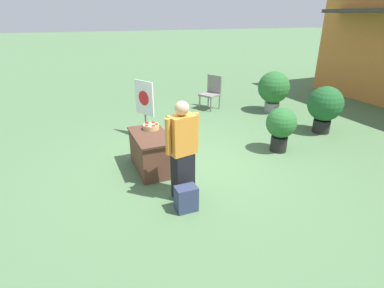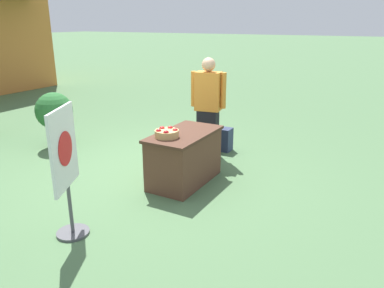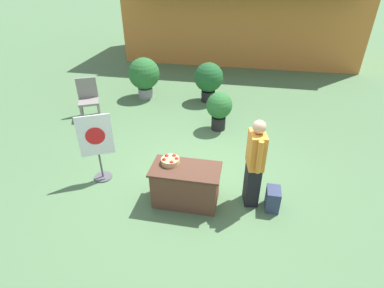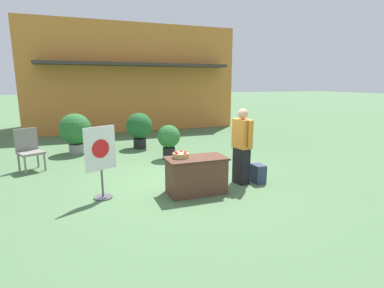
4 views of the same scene
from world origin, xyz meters
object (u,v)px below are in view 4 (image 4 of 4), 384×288
Objects in this scene: poster_board at (101,159)px; potted_plant_far_left at (75,130)px; person_visitor at (242,146)px; backpack at (258,174)px; display_table at (196,175)px; potted_plant_near_left at (169,139)px; apple_basket at (181,155)px; patio_chair at (29,148)px; potted_plant_far_right at (139,127)px.

poster_board is 4.35m from potted_plant_far_left.
person_visitor reaches higher than backpack.
display_table is 5.26m from potted_plant_far_left.
potted_plant_near_left is at bearing 84.87° from display_table.
potted_plant_far_left reaches higher than display_table.
apple_basket is 0.23× the size of poster_board.
poster_board is (-3.41, 0.25, 0.60)m from backpack.
poster_board is at bearing 170.14° from apple_basket.
person_visitor reaches higher than potted_plant_far_left.
apple_basket reaches higher than backpack.
apple_basket is at bearing -101.23° from potted_plant_near_left.
potted_plant_far_left is (-2.35, 4.69, 0.38)m from display_table.
patio_chair is 1.06× the size of potted_plant_near_left.
apple_basket is at bearing -5.94° from person_visitor.
display_table is 1.93m from poster_board.
potted_plant_far_left reaches higher than backpack.
poster_board is at bearing -13.30° from person_visitor.
person_visitor is at bearing -51.81° from potted_plant_far_left.
potted_plant_near_left is (-1.30, 2.82, 0.41)m from backpack.
backpack is at bearing -49.46° from potted_plant_far_left.
backpack is at bearing 59.18° from poster_board.
potted_plant_near_left is (2.61, -1.75, -0.14)m from potted_plant_far_left.
person_visitor is 4.04× the size of backpack.
person_visitor is at bearing 32.09° from patio_chair.
person_visitor reaches higher than patio_chair.
backpack is (0.39, -0.10, -0.66)m from person_visitor.
poster_board is at bearing -129.34° from potted_plant_near_left.
potted_plant_far_right is at bearing 93.29° from display_table.
poster_board reaches higher than potted_plant_far_right.
patio_chair reaches higher than potted_plant_near_left.
patio_chair reaches higher than backpack.
backpack is at bearing 155.37° from person_visitor.
poster_board is at bearing 175.76° from backpack.
apple_basket is 0.32× the size of potted_plant_near_left.
display_table is 3.75× the size of apple_basket.
apple_basket is 1.57m from poster_board.
patio_chair is at bearing 149.63° from backpack.
potted_plant_near_left is at bearing 78.77° from apple_basket.
person_visitor is at bearing 165.76° from backpack.
apple_basket is 1.48m from person_visitor.
potted_plant_near_left is at bearing 114.08° from poster_board.
display_table is at bearing -63.43° from potted_plant_far_left.
backpack is (1.57, 0.12, -0.17)m from display_table.
potted_plant_far_right is (1.57, 4.38, -0.07)m from poster_board.
potted_plant_far_left is at bearing 114.03° from apple_basket.
poster_board reaches higher than patio_chair.
potted_plant_near_left reaches higher than apple_basket.
person_visitor reaches higher than potted_plant_near_left.
poster_board reaches higher than apple_basket.
backpack is 0.29× the size of poster_board.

